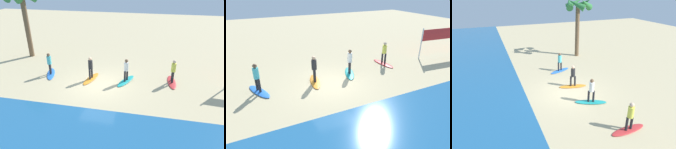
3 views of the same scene
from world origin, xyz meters
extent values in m
plane|color=#CCB789|center=(0.00, 0.00, 0.00)|extent=(60.00, 60.00, 0.00)
ellipsoid|color=red|center=(-5.06, -1.32, 0.04)|extent=(0.71, 2.14, 0.09)
cylinder|color=#232328|center=(-5.07, -1.16, 0.48)|extent=(0.14, 0.14, 0.78)
cylinder|color=#232328|center=(-5.05, -1.48, 0.48)|extent=(0.14, 0.14, 0.78)
cylinder|color=#E0E04C|center=(-5.06, -1.32, 1.18)|extent=(0.32, 0.32, 0.62)
sphere|color=beige|center=(-5.06, -1.32, 1.61)|extent=(0.24, 0.24, 0.24)
ellipsoid|color=teal|center=(-1.82, -0.82, 0.04)|extent=(1.32, 2.16, 0.09)
cylinder|color=#232328|center=(-1.76, -0.67, 0.48)|extent=(0.14, 0.14, 0.78)
cylinder|color=#232328|center=(-1.88, -0.96, 0.48)|extent=(0.14, 0.14, 0.78)
cylinder|color=white|center=(-1.82, -0.82, 1.18)|extent=(0.32, 0.32, 0.62)
sphere|color=brown|center=(-1.82, -0.82, 1.61)|extent=(0.24, 0.24, 0.24)
ellipsoid|color=orange|center=(0.75, -0.65, 0.04)|extent=(0.99, 2.17, 0.09)
cylinder|color=#232328|center=(0.78, -0.49, 0.48)|extent=(0.14, 0.14, 0.78)
cylinder|color=#232328|center=(0.72, -0.80, 0.48)|extent=(0.14, 0.14, 0.78)
cylinder|color=#262628|center=(0.75, -0.65, 1.18)|extent=(0.32, 0.32, 0.62)
sphere|color=tan|center=(0.75, -0.65, 1.61)|extent=(0.24, 0.24, 0.24)
ellipsoid|color=blue|center=(4.05, -0.80, 0.04)|extent=(1.31, 2.16, 0.09)
cylinder|color=#232328|center=(3.99, -0.66, 0.48)|extent=(0.14, 0.14, 0.78)
cylinder|color=#232328|center=(4.11, -0.95, 0.48)|extent=(0.14, 0.14, 0.78)
cylinder|color=#4CC6D1|center=(4.05, -0.80, 1.18)|extent=(0.32, 0.32, 0.62)
sphere|color=brown|center=(4.05, -0.80, 1.61)|extent=(0.24, 0.24, 0.24)
cylinder|color=silver|center=(-8.48, -1.05, 1.25)|extent=(0.10, 0.10, 2.50)
camera|label=1|loc=(-3.56, 12.36, 7.02)|focal=33.18mm
camera|label=2|loc=(4.32, 10.08, 5.60)|focal=31.92mm
camera|label=3|loc=(-11.78, 5.02, 7.03)|focal=31.96mm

